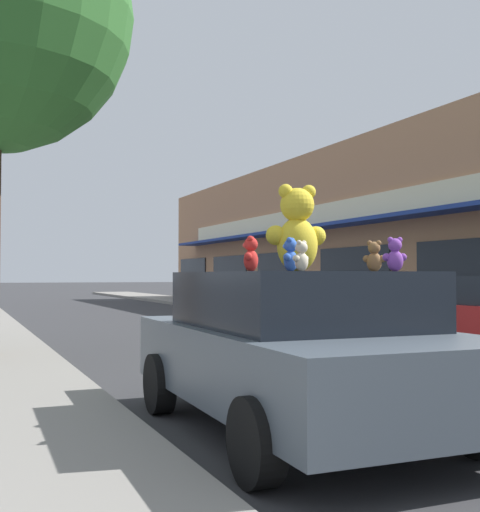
% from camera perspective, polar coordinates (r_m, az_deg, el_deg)
% --- Properties ---
extents(plush_art_car, '(2.19, 4.07, 1.45)m').
position_cam_1_polar(plush_art_car, '(5.89, 5.13, -8.11)').
color(plush_art_car, '#4C5660').
rests_on(plush_art_car, ground_plane).
extents(teddy_bear_giant, '(0.62, 0.39, 0.83)m').
position_cam_1_polar(teddy_bear_giant, '(6.06, 5.09, 2.33)').
color(teddy_bear_giant, yellow).
rests_on(teddy_bear_giant, plush_art_car).
extents(teddy_bear_brown, '(0.20, 0.20, 0.30)m').
position_cam_1_polar(teddy_bear_brown, '(6.09, 11.84, -0.07)').
color(teddy_bear_brown, olive).
rests_on(teddy_bear_brown, plush_art_car).
extents(teddy_bear_cream, '(0.19, 0.15, 0.26)m').
position_cam_1_polar(teddy_bear_cream, '(5.29, 5.48, -0.04)').
color(teddy_bear_cream, beige).
rests_on(teddy_bear_cream, plush_art_car).
extents(teddy_bear_red, '(0.19, 0.21, 0.30)m').
position_cam_1_polar(teddy_bear_red, '(5.31, 0.96, 0.14)').
color(teddy_bear_red, red).
rests_on(teddy_bear_red, plush_art_car).
extents(teddy_bear_blue, '(0.20, 0.20, 0.30)m').
position_cam_1_polar(teddy_bear_blue, '(5.60, 4.51, 0.07)').
color(teddy_bear_blue, blue).
rests_on(teddy_bear_blue, plush_art_car).
extents(teddy_bear_pink, '(0.17, 0.12, 0.23)m').
position_cam_1_polar(teddy_bear_pink, '(6.55, 5.39, -0.50)').
color(teddy_bear_pink, pink).
rests_on(teddy_bear_pink, plush_art_car).
extents(teddy_bear_purple, '(0.22, 0.15, 0.29)m').
position_cam_1_polar(teddy_bear_purple, '(5.47, 13.61, 0.09)').
color(teddy_bear_purple, purple).
rests_on(teddy_bear_purple, plush_art_car).
extents(parked_car_far_right, '(2.07, 4.72, 1.52)m').
position_cam_1_polar(parked_car_far_right, '(15.97, 7.88, -3.89)').
color(parked_car_far_right, '#B7B7BC').
rests_on(parked_car_far_right, ground_plane).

